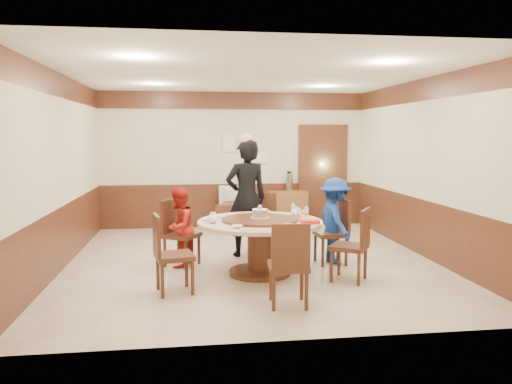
{
  "coord_description": "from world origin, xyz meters",
  "views": [
    {
      "loc": [
        -0.92,
        -7.4,
        1.91
      ],
      "look_at": [
        0.03,
        -0.33,
        1.1
      ],
      "focal_mm": 35.0,
      "sensor_mm": 36.0,
      "label": 1
    }
  ],
  "objects": [
    {
      "name": "saucer_far",
      "position": [
        0.48,
        -0.23,
        0.76
      ],
      "size": [
        0.18,
        0.18,
        0.01
      ],
      "primitive_type": "cylinder",
      "color": "white",
      "rests_on": "banquet_table"
    },
    {
      "name": "person_blue",
      "position": [
        1.23,
        -0.27,
        0.64
      ],
      "size": [
        0.55,
        0.87,
        1.29
      ],
      "primitive_type": "imported",
      "rotation": [
        0.0,
        0.0,
        1.66
      ],
      "color": "navy",
      "rests_on": "ground"
    },
    {
      "name": "tv_stand",
      "position": [
        0.01,
        2.75,
        0.25
      ],
      "size": [
        0.85,
        0.45,
        0.5
      ],
      "primitive_type": "cube",
      "color": "#4A2517",
      "rests_on": "ground"
    },
    {
      "name": "television",
      "position": [
        0.01,
        2.75,
        0.69
      ],
      "size": [
        0.67,
        0.11,
        0.38
      ],
      "primitive_type": "imported",
      "rotation": [
        0.0,
        0.0,
        3.18
      ],
      "color": "gray",
      "rests_on": "tv_stand"
    },
    {
      "name": "thermos",
      "position": [
        1.14,
        2.78,
        0.94
      ],
      "size": [
        0.15,
        0.15,
        0.38
      ],
      "primitive_type": "cylinder",
      "color": "silver",
      "rests_on": "side_cabinet"
    },
    {
      "name": "banquet_table",
      "position": [
        0.03,
        -0.73,
        0.53
      ],
      "size": [
        1.71,
        1.71,
        0.78
      ],
      "color": "#4A2517",
      "rests_on": "ground"
    },
    {
      "name": "chair_5",
      "position": [
        1.17,
        -1.2,
        0.3
      ],
      "size": [
        0.61,
        0.61,
        0.97
      ],
      "rotation": [
        0.0,
        0.0,
        7.28
      ],
      "color": "#4A2517",
      "rests_on": "ground"
    },
    {
      "name": "bottle_2",
      "position": [
        0.57,
        -0.33,
        0.83
      ],
      "size": [
        0.06,
        0.06,
        0.16
      ],
      "primitive_type": "cylinder",
      "color": "white",
      "rests_on": "banquet_table"
    },
    {
      "name": "teapot_left",
      "position": [
        -0.62,
        -0.84,
        0.81
      ],
      "size": [
        0.17,
        0.15,
        0.13
      ],
      "primitive_type": "ellipsoid",
      "color": "white",
      "rests_on": "banquet_table"
    },
    {
      "name": "room",
      "position": [
        0.01,
        0.01,
        1.08
      ],
      "size": [
        6.0,
        6.04,
        2.84
      ],
      "color": "beige",
      "rests_on": "ground"
    },
    {
      "name": "person_red",
      "position": [
        -1.08,
        -0.17,
        0.58
      ],
      "size": [
        0.62,
        0.69,
        1.16
      ],
      "primitive_type": "imported",
      "rotation": [
        0.0,
        0.0,
        4.34
      ],
      "color": "#B01F17",
      "rests_on": "ground"
    },
    {
      "name": "side_cabinet",
      "position": [
        1.11,
        2.78,
        0.38
      ],
      "size": [
        0.8,
        0.4,
        0.75
      ],
      "primitive_type": "cube",
      "color": "brown",
      "rests_on": "ground"
    },
    {
      "name": "teapot_right",
      "position": [
        0.58,
        -0.49,
        0.81
      ],
      "size": [
        0.17,
        0.15,
        0.13
      ],
      "primitive_type": "ellipsoid",
      "color": "white",
      "rests_on": "banquet_table"
    },
    {
      "name": "chair_1",
      "position": [
        0.26,
        0.5,
        0.3
      ],
      "size": [
        0.52,
        0.53,
        0.97
      ],
      "rotation": [
        0.0,
        0.0,
        2.95
      ],
      "color": "#4A2517",
      "rests_on": "ground"
    },
    {
      "name": "bowl_4",
      "position": [
        -0.69,
        -0.65,
        0.77
      ],
      "size": [
        0.14,
        0.14,
        0.03
      ],
      "primitive_type": "imported",
      "color": "white",
      "rests_on": "banquet_table"
    },
    {
      "name": "person_standing",
      "position": [
        -0.03,
        0.38,
        0.92
      ],
      "size": [
        0.75,
        0.57,
        1.85
      ],
      "primitive_type": "imported",
      "rotation": [
        0.0,
        0.0,
        3.35
      ],
      "color": "black",
      "rests_on": "ground"
    },
    {
      "name": "bowl_3",
      "position": [
        0.71,
        -0.85,
        0.77
      ],
      "size": [
        0.15,
        0.15,
        0.05
      ],
      "primitive_type": "imported",
      "color": "white",
      "rests_on": "banquet_table"
    },
    {
      "name": "bowl_0",
      "position": [
        -0.54,
        -0.4,
        0.77
      ],
      "size": [
        0.17,
        0.17,
        0.04
      ],
      "primitive_type": "imported",
      "color": "white",
      "rests_on": "banquet_table"
    },
    {
      "name": "chair_0",
      "position": [
        1.18,
        -0.3,
        0.3
      ],
      "size": [
        0.47,
        0.46,
        0.97
      ],
      "rotation": [
        0.0,
        0.0,
        1.63
      ],
      "color": "#4A2517",
      "rests_on": "ground"
    },
    {
      "name": "bottle_1",
      "position": [
        0.69,
        -0.67,
        0.83
      ],
      "size": [
        0.06,
        0.06,
        0.16
      ],
      "primitive_type": "cylinder",
      "color": "white",
      "rests_on": "banquet_table"
    },
    {
      "name": "bowl_5",
      "position": [
        0.21,
        -0.12,
        0.77
      ],
      "size": [
        0.13,
        0.13,
        0.04
      ],
      "primitive_type": "imported",
      "color": "white",
      "rests_on": "banquet_table"
    },
    {
      "name": "notice_right",
      "position": [
        0.55,
        2.96,
        1.45
      ],
      "size": [
        0.3,
        0.0,
        0.22
      ],
      "primitive_type": "cube",
      "color": "white",
      "rests_on": "room"
    },
    {
      "name": "bowl_2",
      "position": [
        -0.34,
        -1.23,
        0.77
      ],
      "size": [
        0.14,
        0.14,
        0.03
      ],
      "primitive_type": "imported",
      "color": "white",
      "rests_on": "banquet_table"
    },
    {
      "name": "birthday_cake",
      "position": [
        0.03,
        -0.68,
        0.84
      ],
      "size": [
        0.26,
        0.26,
        0.18
      ],
      "color": "white",
      "rests_on": "banquet_table"
    },
    {
      "name": "saucer_near",
      "position": [
        -0.22,
        -1.38,
        0.76
      ],
      "size": [
        0.18,
        0.18,
        0.01
      ],
      "primitive_type": "cylinder",
      "color": "white",
      "rests_on": "banquet_table"
    },
    {
      "name": "shrimp_platter",
      "position": [
        0.63,
        -1.12,
        0.78
      ],
      "size": [
        0.3,
        0.2,
        0.06
      ],
      "color": "white",
      "rests_on": "banquet_table"
    },
    {
      "name": "bowl_1",
      "position": [
        0.34,
        -1.24,
        0.77
      ],
      "size": [
        0.12,
        0.12,
        0.04
      ],
      "primitive_type": "imported",
      "color": "white",
      "rests_on": "banquet_table"
    },
    {
      "name": "chair_4",
      "position": [
        0.16,
        -2.06,
        0.3
      ],
      "size": [
        0.47,
        0.48,
        0.97
      ],
      "rotation": [
        0.0,
        0.0,
        6.2
      ],
      "color": "#4A2517",
      "rests_on": "ground"
    },
    {
      "name": "bottle_0",
      "position": [
        0.56,
        -0.8,
        0.83
      ],
      "size": [
        0.06,
        0.06,
        0.16
      ],
      "primitive_type": "cylinder",
      "color": "white",
      "rests_on": "banquet_table"
    },
    {
      "name": "chair_3",
      "position": [
        -1.14,
        -1.39,
        0.3
      ],
      "size": [
        0.53,
        0.52,
        0.97
      ],
      "rotation": [
        0.0,
        0.0,
        4.92
      ],
      "color": "#4A2517",
      "rests_on": "ground"
    },
    {
      "name": "notice_left",
      "position": [
        -0.1,
        2.96,
        1.75
      ],
      "size": [
        0.25,
        0.0,
        0.35
      ],
      "primitive_type": "cube",
      "color": "white",
      "rests_on": "room"
    },
    {
      "name": "chair_2",
      "position": [
        -1.07,
        -0.1,
        0.3
      ],
      "size": [
        0.61,
        0.61,
        0.97
      ],
      "rotation": [
        0.0,
        0.0,
        4.15
      ],
      "color": "#4A2517",
      "rests_on": "ground"
    }
  ]
}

